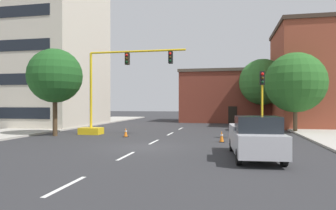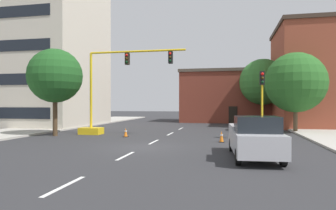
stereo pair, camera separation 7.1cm
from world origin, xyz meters
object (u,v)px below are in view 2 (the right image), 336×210
tree_right_mid (296,83)px  traffic_cone_roadside_b (126,132)px  tree_right_far (263,82)px  traffic_light_pole_right (262,90)px  traffic_cone_roadside_a (222,137)px  pickup_truck_silver (254,137)px  traffic_signal_gantry (104,107)px  tree_left_near (55,76)px

tree_right_mid → traffic_cone_roadside_b: size_ratio=10.06×
tree_right_far → tree_right_mid: 10.12m
traffic_light_pole_right → traffic_cone_roadside_a: traffic_light_pole_right is taller
pickup_truck_silver → traffic_cone_roadside_b: bearing=140.8°
traffic_light_pole_right → pickup_truck_silver: 7.80m
traffic_signal_gantry → pickup_truck_silver: (11.36, -8.64, -1.26)m
traffic_signal_gantry → tree_right_far: bearing=46.9°
traffic_cone_roadside_b → traffic_cone_roadside_a: bearing=-13.4°
pickup_truck_silver → tree_left_near: bearing=154.9°
tree_right_far → tree_right_mid: (1.81, -9.92, -0.77)m
tree_right_mid → traffic_cone_roadside_a: size_ratio=9.39×
traffic_light_pole_right → tree_left_near: size_ratio=0.70×
traffic_light_pole_right → tree_right_mid: bearing=61.9°
tree_right_far → traffic_cone_roadside_a: tree_right_far is taller
tree_left_near → traffic_cone_roadside_a: tree_left_near is taller
tree_left_near → tree_right_mid: (19.14, 6.87, -0.32)m
tree_right_far → pickup_truck_silver: size_ratio=1.44×
traffic_light_pole_right → traffic_signal_gantry: bearing=173.8°
pickup_truck_silver → traffic_cone_roadside_b: (-8.97, 7.31, -0.63)m
traffic_signal_gantry → tree_right_mid: bearing=17.8°
tree_left_near → tree_right_mid: tree_right_mid is taller
traffic_cone_roadside_a → traffic_light_pole_right: bearing=32.2°
tree_right_far → traffic_cone_roadside_b: (-11.64, -16.34, -4.83)m
pickup_truck_silver → traffic_signal_gantry: bearing=142.7°
tree_right_mid → pickup_truck_silver: (-4.48, -13.73, -3.43)m
traffic_cone_roadside_b → traffic_light_pole_right: bearing=-0.1°
tree_right_far → traffic_light_pole_right: bearing=-95.7°
tree_right_far → pickup_truck_silver: 24.17m
pickup_truck_silver → traffic_cone_roadside_a: size_ratio=7.36×
traffic_light_pole_right → traffic_cone_roadside_a: (-2.73, -1.72, -3.16)m
traffic_signal_gantry → tree_right_far: (14.03, 15.01, 2.94)m
tree_right_mid → pickup_truck_silver: 14.84m
traffic_light_pole_right → traffic_cone_roadside_b: 10.51m
tree_left_near → pickup_truck_silver: bearing=-25.1°
traffic_light_pole_right → tree_left_near: bearing=-178.4°
tree_left_near → pickup_truck_silver: (14.67, -6.86, -3.75)m
tree_right_mid → traffic_light_pole_right: bearing=-118.1°
pickup_truck_silver → traffic_cone_roadside_b: 11.59m
tree_right_far → traffic_cone_roadside_a: bearing=-103.5°
tree_left_near → traffic_cone_roadside_a: (12.98, -1.28, -4.36)m
tree_right_mid → traffic_cone_roadside_b: (-13.44, -6.42, -4.06)m
traffic_signal_gantry → tree_right_mid: tree_right_mid is taller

